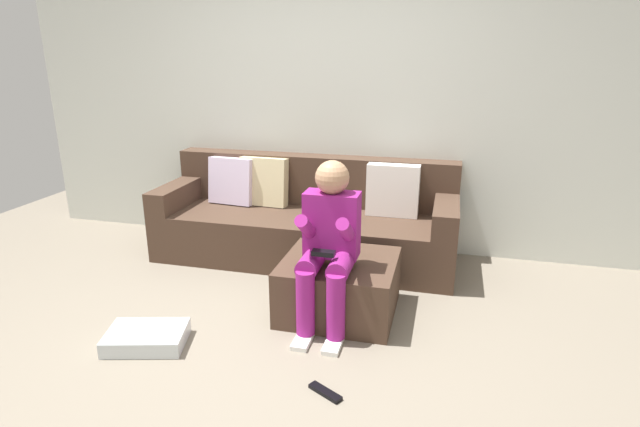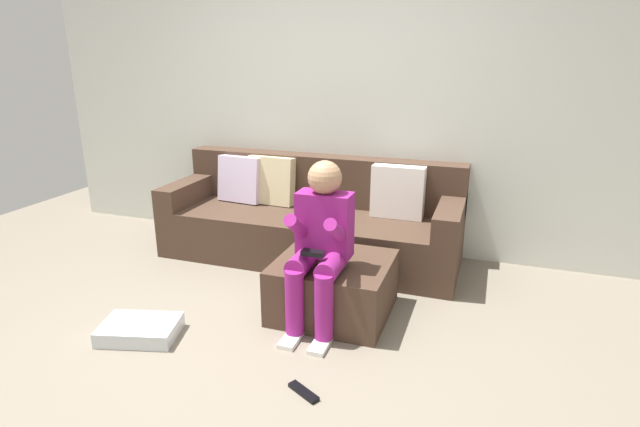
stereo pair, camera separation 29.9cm
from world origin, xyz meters
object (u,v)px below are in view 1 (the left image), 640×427
Objects in this scene: couch_sectional at (306,221)px; remote_near_ottoman at (325,392)px; ottoman at (339,286)px; person_seated at (328,241)px; storage_bin at (147,337)px.

couch_sectional is 12.53× the size of remote_near_ottoman.
ottoman reaches higher than remote_near_ottoman.
ottoman is at bearing 79.35° from person_seated.
remote_near_ottoman is (0.16, -0.70, -0.57)m from person_seated.
couch_sectional is 3.33× the size of ottoman.
ottoman is (0.49, -0.92, -0.13)m from couch_sectional.
ottoman is at bearing 127.00° from remote_near_ottoman.
ottoman is at bearing -61.77° from couch_sectional.
person_seated reaches higher than ottoman.
person_seated is at bearing 131.66° from remote_near_ottoman.
person_seated is 2.30× the size of storage_bin.
couch_sectional is 5.38× the size of storage_bin.
storage_bin is at bearing -152.86° from person_seated.
couch_sectional reaches higher than storage_bin.
person_seated is 1.25m from storage_bin.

